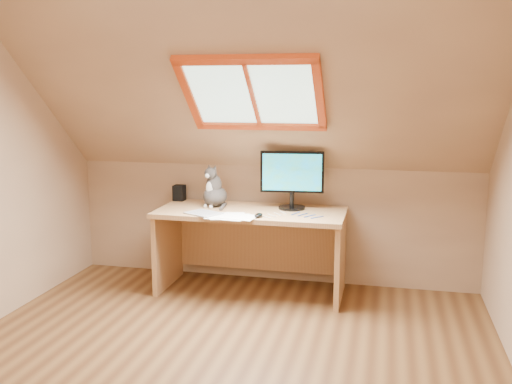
# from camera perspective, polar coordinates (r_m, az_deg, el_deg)

# --- Properties ---
(ground) EXTENTS (3.50, 3.50, 0.00)m
(ground) POSITION_cam_1_polar(r_m,az_deg,el_deg) (3.56, -4.41, -17.53)
(ground) COLOR brown
(ground) RESTS_ON ground
(room_shell) EXTENTS (3.52, 3.52, 2.41)m
(room_shell) POSITION_cam_1_polar(r_m,az_deg,el_deg) (3.07, -5.30, 5.98)
(room_shell) COLOR tan
(room_shell) RESTS_ON ground
(desk) EXTENTS (1.51, 0.66, 0.69)m
(desk) POSITION_cam_1_polar(r_m,az_deg,el_deg) (4.72, -0.32, -4.23)
(desk) COLOR tan
(desk) RESTS_ON ground
(monitor) EXTENTS (0.51, 0.22, 0.47)m
(monitor) POSITION_cam_1_polar(r_m,az_deg,el_deg) (4.61, 3.63, 1.61)
(monitor) COLOR black
(monitor) RESTS_ON desk
(cat) EXTENTS (0.27, 0.29, 0.36)m
(cat) POSITION_cam_1_polar(r_m,az_deg,el_deg) (4.74, -4.19, 0.09)
(cat) COLOR #47423E
(cat) RESTS_ON desk
(desk_speaker) EXTENTS (0.10, 0.10, 0.14)m
(desk_speaker) POSITION_cam_1_polar(r_m,az_deg,el_deg) (5.03, -7.68, -0.08)
(desk_speaker) COLOR black
(desk_speaker) RESTS_ON desk
(graphics_tablet) EXTENTS (0.32, 0.29, 0.01)m
(graphics_tablet) POSITION_cam_1_polar(r_m,az_deg,el_deg) (4.48, -5.26, -2.15)
(graphics_tablet) COLOR #B2B2B7
(graphics_tablet) RESTS_ON desk
(mouse) EXTENTS (0.07, 0.11, 0.03)m
(mouse) POSITION_cam_1_polar(r_m,az_deg,el_deg) (4.35, 0.26, -2.34)
(mouse) COLOR black
(mouse) RESTS_ON desk
(papers) EXTENTS (0.35, 0.30, 0.01)m
(papers) POSITION_cam_1_polar(r_m,az_deg,el_deg) (4.37, -2.17, -2.44)
(papers) COLOR white
(papers) RESTS_ON desk
(cables) EXTENTS (0.51, 0.26, 0.01)m
(cables) POSITION_cam_1_polar(r_m,az_deg,el_deg) (4.42, 3.80, -2.32)
(cables) COLOR silver
(cables) RESTS_ON desk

